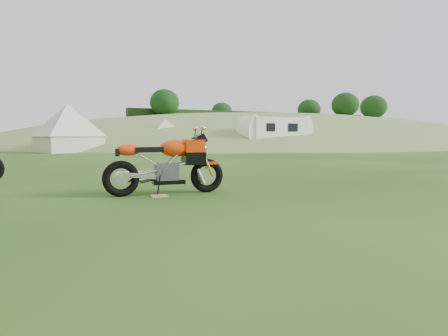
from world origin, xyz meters
name	(u,v)px	position (x,y,z in m)	size (l,w,h in m)	color
ground	(241,206)	(0.00, 0.00, 0.00)	(120.00, 120.00, 0.00)	#1D420E
hillside	(259,143)	(24.00, 40.00, 0.00)	(80.00, 64.00, 8.00)	#76954C
hedgerow	(259,143)	(24.00, 40.00, 0.00)	(36.00, 1.20, 8.60)	black
sport_motorcycle	(165,160)	(-0.70, 1.52, 0.60)	(2.02, 0.50, 1.21)	red
plywood_board	(159,196)	(-0.87, 1.33, 0.01)	(0.28, 0.22, 0.02)	tan
tent_left	(68,129)	(-1.32, 20.95, 1.44)	(3.32, 3.32, 2.88)	silver
tent_mid	(166,133)	(5.44, 22.29, 1.21)	(2.79, 2.79, 2.42)	beige
caravan	(275,134)	(11.63, 17.00, 1.16)	(4.97, 2.22, 2.33)	white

